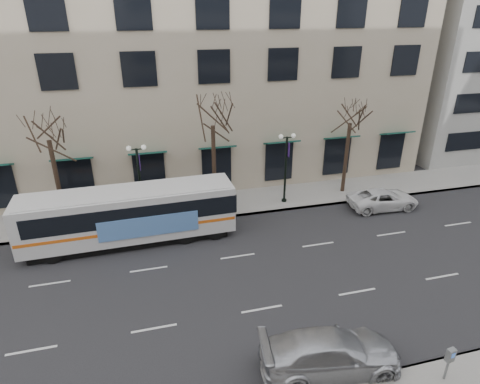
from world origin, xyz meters
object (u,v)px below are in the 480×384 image
object	(u,v)px
city_bus	(131,214)
tree_far_left	(46,125)
lamp_post_left	(140,179)
tree_far_mid	(212,111)
tree_far_right	(352,110)
lamp_post_right	(286,165)
white_pickup	(383,199)
silver_car	(330,352)
pay_station	(450,358)

from	to	relation	value
city_bus	tree_far_left	bearing A→B (deg)	141.72
lamp_post_left	tree_far_mid	bearing A→B (deg)	6.85
tree_far_right	lamp_post_left	bearing A→B (deg)	-177.71
lamp_post_right	white_pickup	bearing A→B (deg)	-20.98
lamp_post_right	silver_car	size ratio (longest dim) A/B	0.94
tree_far_left	tree_far_mid	size ratio (longest dim) A/B	0.98
white_pickup	pay_station	bearing A→B (deg)	159.18
tree_far_left	lamp_post_right	xyz separation A→B (m)	(15.01, -0.60, -3.75)
tree_far_left	silver_car	bearing A→B (deg)	-52.46
city_bus	pay_station	distance (m)	17.49
white_pickup	lamp_post_right	bearing A→B (deg)	72.12
lamp_post_right	pay_station	size ratio (longest dim) A/B	3.57
city_bus	white_pickup	world-z (taller)	city_bus
tree_far_left	city_bus	xyz separation A→B (m)	(4.30, -3.23, -4.86)
tree_far_right	pay_station	bearing A→B (deg)	-105.26
lamp_post_left	silver_car	bearing A→B (deg)	-65.64
tree_far_left	white_pickup	distance (m)	22.52
white_pickup	lamp_post_left	bearing A→B (deg)	84.53
tree_far_right	silver_car	distance (m)	18.12
city_bus	white_pickup	distance (m)	17.23
lamp_post_right	city_bus	size ratio (longest dim) A/B	0.42
tree_far_mid	white_pickup	world-z (taller)	tree_far_mid
lamp_post_left	pay_station	distance (m)	19.26
tree_far_right	pay_station	distance (m)	18.07
lamp_post_right	pay_station	world-z (taller)	lamp_post_right
tree_far_left	tree_far_right	distance (m)	20.00
city_bus	silver_car	distance (m)	13.85
tree_far_right	city_bus	world-z (taller)	tree_far_right
tree_far_left	silver_car	distance (m)	19.82
tree_far_mid	lamp_post_right	xyz separation A→B (m)	(5.01, -0.60, -3.96)
city_bus	lamp_post_right	bearing A→B (deg)	12.51
tree_far_left	lamp_post_left	size ratio (longest dim) A/B	1.60
pay_station	white_pickup	bearing A→B (deg)	58.52
tree_far_left	city_bus	bearing A→B (deg)	-36.97
tree_far_right	pay_station	xyz separation A→B (m)	(-4.55, -16.70, -5.21)
tree_far_left	city_bus	distance (m)	7.25
tree_far_mid	lamp_post_left	xyz separation A→B (m)	(-4.99, -0.60, -3.96)
tree_far_right	lamp_post_left	distance (m)	15.40
lamp_post_right	silver_car	world-z (taller)	lamp_post_right
tree_far_right	city_bus	bearing A→B (deg)	-168.36
tree_far_right	white_pickup	world-z (taller)	tree_far_right
tree_far_right	tree_far_left	bearing A→B (deg)	180.00
lamp_post_right	silver_car	distance (m)	14.97
tree_far_left	silver_car	world-z (taller)	tree_far_left
tree_far_mid	white_pickup	xyz separation A→B (m)	(11.49, -3.08, -6.22)
tree_far_mid	silver_car	size ratio (longest dim) A/B	1.55
tree_far_mid	city_bus	distance (m)	8.29
tree_far_mid	lamp_post_right	world-z (taller)	tree_far_mid
tree_far_mid	pay_station	bearing A→B (deg)	-71.93
white_pickup	tree_far_right	bearing A→B (deg)	28.83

